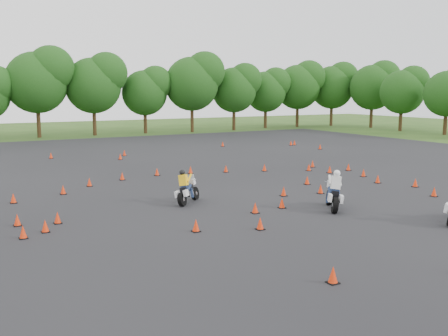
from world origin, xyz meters
TOP-DOWN VIEW (x-y plane):
  - ground at (0.00, 0.00)m, footprint 140.00×140.00m
  - asphalt_pad at (0.00, 6.00)m, footprint 62.00×62.00m
  - treeline at (4.83, 35.14)m, footprint 87.19×32.57m
  - traffic_cones at (-0.10, 5.75)m, footprint 36.37×32.79m
  - rider_yellow at (-2.82, 2.19)m, footprint 1.97×1.84m
  - rider_white at (2.14, -1.89)m, footprint 1.82×2.31m

SIDE VIEW (x-z plane):
  - ground at x=0.00m, z-range 0.00..0.00m
  - asphalt_pad at x=0.00m, z-range 0.01..0.01m
  - traffic_cones at x=-0.10m, z-range 0.01..0.46m
  - rider_yellow at x=-2.82m, z-range 0.00..1.60m
  - rider_white at x=2.14m, z-range 0.00..1.77m
  - treeline at x=4.83m, z-range -0.70..9.94m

